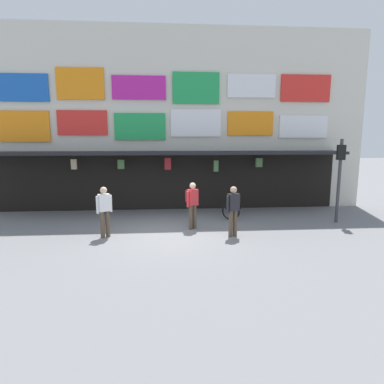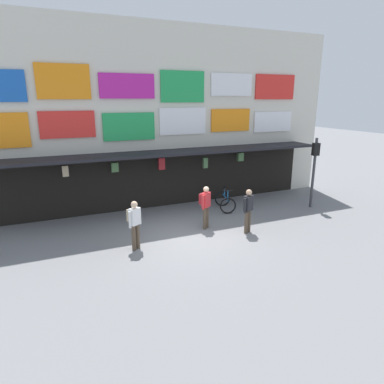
% 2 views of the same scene
% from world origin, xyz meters
% --- Properties ---
extents(ground_plane, '(80.00, 80.00, 0.00)m').
position_xyz_m(ground_plane, '(0.00, 0.00, 0.00)').
color(ground_plane, slate).
extents(shopfront, '(18.00, 2.60, 8.00)m').
position_xyz_m(shopfront, '(-0.00, 4.57, 3.96)').
color(shopfront, beige).
rests_on(shopfront, ground).
extents(traffic_light_far, '(0.33, 0.35, 3.20)m').
position_xyz_m(traffic_light_far, '(6.44, 1.10, 2.14)').
color(traffic_light_far, '#38383D').
rests_on(traffic_light_far, ground).
extents(bicycle_parked, '(1.01, 1.31, 1.05)m').
position_xyz_m(bicycle_parked, '(2.59, 2.29, 0.39)').
color(bicycle_parked, black).
rests_on(bicycle_parked, ground).
extents(pedestrian_in_black, '(0.48, 0.46, 1.68)m').
position_xyz_m(pedestrian_in_black, '(-2.13, -0.14, 0.98)').
color(pedestrian_in_black, brown).
rests_on(pedestrian_in_black, ground).
extents(pedestrian_in_white, '(0.49, 0.35, 1.68)m').
position_xyz_m(pedestrian_in_white, '(2.08, -0.39, 0.95)').
color(pedestrian_in_white, brown).
rests_on(pedestrian_in_white, ground).
extents(pedestrian_in_green, '(0.48, 0.47, 1.68)m').
position_xyz_m(pedestrian_in_green, '(0.81, 0.62, 0.98)').
color(pedestrian_in_green, brown).
rests_on(pedestrian_in_green, ground).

